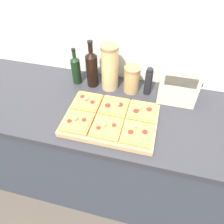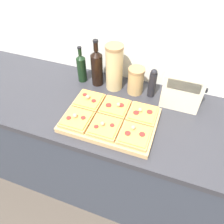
{
  "view_description": "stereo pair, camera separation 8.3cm",
  "coord_description": "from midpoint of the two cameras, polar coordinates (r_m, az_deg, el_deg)",
  "views": [
    {
      "loc": [
        0.28,
        -0.59,
        1.81
      ],
      "look_at": [
        0.07,
        0.24,
        0.95
      ],
      "focal_mm": 35.0,
      "sensor_mm": 36.0,
      "label": 1
    },
    {
      "loc": [
        0.36,
        -0.57,
        1.81
      ],
      "look_at": [
        0.07,
        0.24,
        0.95
      ],
      "focal_mm": 35.0,
      "sensor_mm": 36.0,
      "label": 2
    }
  ],
  "objects": [
    {
      "name": "pizza_slice_front_right",
      "position": [
        1.12,
        4.58,
        -5.67
      ],
      "size": [
        0.15,
        0.15,
        0.05
      ],
      "color": "tan",
      "rests_on": "cutting_board"
    },
    {
      "name": "wine_bottle",
      "position": [
        1.42,
        -6.98,
        11.25
      ],
      "size": [
        0.07,
        0.07,
        0.31
      ],
      "color": "black",
      "rests_on": "kitchen_counter"
    },
    {
      "name": "kitchen_counter",
      "position": [
        1.66,
        -3.21,
        -9.92
      ],
      "size": [
        2.63,
        0.67,
        0.9
      ],
      "color": "#333842",
      "rests_on": "ground_plane"
    },
    {
      "name": "grain_jar_tall",
      "position": [
        1.37,
        -2.36,
        11.42
      ],
      "size": [
        0.11,
        0.11,
        0.3
      ],
      "color": "tan",
      "rests_on": "kitchen_counter"
    },
    {
      "name": "grain_jar_short",
      "position": [
        1.38,
        3.44,
        8.46
      ],
      "size": [
        0.1,
        0.1,
        0.18
      ],
      "color": "tan",
      "rests_on": "kitchen_counter"
    },
    {
      "name": "pepper_mill",
      "position": [
        1.36,
        7.77,
        8.01
      ],
      "size": [
        0.05,
        0.05,
        0.2
      ],
      "color": "black",
      "rests_on": "kitchen_counter"
    },
    {
      "name": "ground_plane",
      "position": [
        1.92,
        -5.63,
        -25.32
      ],
      "size": [
        12.0,
        12.0,
        0.0
      ],
      "primitive_type": "plane",
      "color": "#4C4238"
    },
    {
      "name": "cutting_board",
      "position": [
        1.22,
        -2.31,
        -2.21
      ],
      "size": [
        0.51,
        0.35,
        0.03
      ],
      "primitive_type": "cube",
      "color": "tan",
      "rests_on": "kitchen_counter"
    },
    {
      "name": "olive_oil_bottle",
      "position": [
        1.47,
        -11.04,
        10.87
      ],
      "size": [
        0.06,
        0.06,
        0.25
      ],
      "color": "black",
      "rests_on": "kitchen_counter"
    },
    {
      "name": "wall_back",
      "position": [
        1.41,
        -0.17,
        21.79
      ],
      "size": [
        6.0,
        0.06,
        2.5
      ],
      "color": "silver",
      "rests_on": "ground_plane"
    },
    {
      "name": "pizza_slice_front_left",
      "position": [
        1.19,
        -11.05,
        -2.58
      ],
      "size": [
        0.15,
        0.15,
        0.05
      ],
      "color": "tan",
      "rests_on": "cutting_board"
    },
    {
      "name": "toaster_oven",
      "position": [
        1.35,
        15.37,
        7.26
      ],
      "size": [
        0.24,
        0.17,
        0.23
      ],
      "color": "beige",
      "rests_on": "kitchen_counter"
    },
    {
      "name": "pizza_slice_back_center",
      "position": [
        1.25,
        -1.3,
        1.37
      ],
      "size": [
        0.15,
        0.15,
        0.05
      ],
      "color": "tan",
      "rests_on": "cutting_board"
    },
    {
      "name": "pizza_slice_back_right",
      "position": [
        1.23,
        6.04,
        0.07
      ],
      "size": [
        0.15,
        0.15,
        0.05
      ],
      "color": "tan",
      "rests_on": "cutting_board"
    },
    {
      "name": "pizza_slice_back_left",
      "position": [
        1.3,
        -8.34,
        2.6
      ],
      "size": [
        0.15,
        0.15,
        0.05
      ],
      "color": "tan",
      "rests_on": "cutting_board"
    },
    {
      "name": "pizza_slice_front_center",
      "position": [
        1.14,
        -3.49,
        -4.13
      ],
      "size": [
        0.15,
        0.15,
        0.05
      ],
      "color": "tan",
      "rests_on": "cutting_board"
    }
  ]
}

